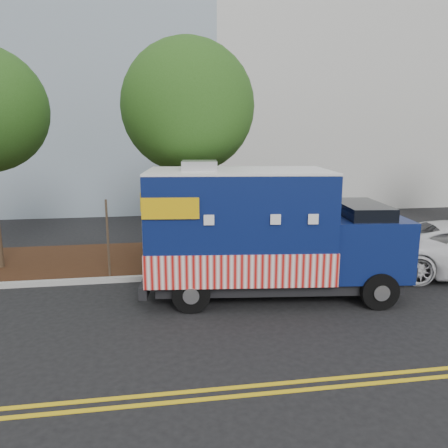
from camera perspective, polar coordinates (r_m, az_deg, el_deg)
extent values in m
plane|color=black|center=(11.83, -2.12, -9.15)|extent=(120.00, 120.00, 0.00)
cube|color=#9E9E99|center=(13.12, -2.87, -6.70)|extent=(120.00, 0.18, 0.15)
cube|color=#33180E|center=(15.11, -3.75, -4.23)|extent=(120.00, 4.00, 0.15)
cube|color=gold|center=(7.87, 2.12, -20.51)|extent=(120.00, 0.10, 0.01)
cube|color=gold|center=(7.66, 2.51, -21.49)|extent=(120.00, 0.10, 0.01)
cylinder|color=#38281C|center=(14.39, -4.54, 2.84)|extent=(0.26, 0.26, 4.02)
sphere|color=#265116|center=(14.25, -4.74, 15.07)|extent=(4.18, 4.18, 4.18)
cube|color=#473828|center=(12.96, -14.92, -2.14)|extent=(0.06, 0.06, 2.40)
cube|color=black|center=(11.78, 6.59, -6.96)|extent=(6.30, 2.76, 0.30)
cube|color=#0B184F|center=(11.28, 1.85, 0.19)|extent=(4.83, 3.01, 2.61)
cube|color=#B50E0B|center=(11.49, 1.82, -4.34)|extent=(4.88, 3.08, 0.82)
cube|color=white|center=(11.09, 1.89, 6.93)|extent=(4.83, 3.01, 0.07)
cube|color=#B7B7BA|center=(11.05, -3.22, 7.64)|extent=(0.97, 0.97, 0.24)
cube|color=#0B184F|center=(12.10, 17.46, -2.47)|extent=(2.22, 2.55, 1.52)
cube|color=black|center=(11.93, 17.43, 0.93)|extent=(1.33, 2.23, 0.71)
cube|color=black|center=(12.60, 21.62, -4.61)|extent=(0.34, 2.17, 0.33)
cube|color=black|center=(11.72, -9.78, -6.98)|extent=(0.48, 2.46, 0.30)
cube|color=#B7B7BA|center=(11.33, -9.88, 0.35)|extent=(0.27, 1.95, 2.07)
cube|color=#B7B7BA|center=(12.56, 2.89, 1.61)|extent=(1.95, 0.27, 1.20)
cube|color=#E1AB0B|center=(9.89, -7.04, 2.03)|extent=(1.30, 0.17, 0.49)
cube|color=#E1AB0B|center=(12.45, -6.13, 4.00)|extent=(1.30, 0.17, 0.49)
cylinder|color=black|center=(11.40, 19.60, -8.21)|extent=(0.94, 0.41, 0.91)
cylinder|color=black|center=(13.38, 16.07, -5.07)|extent=(0.94, 0.41, 0.91)
cylinder|color=black|center=(10.59, -4.30, -9.06)|extent=(0.94, 0.41, 0.91)
cylinder|color=black|center=(12.70, -4.00, -5.53)|extent=(0.94, 0.41, 0.91)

